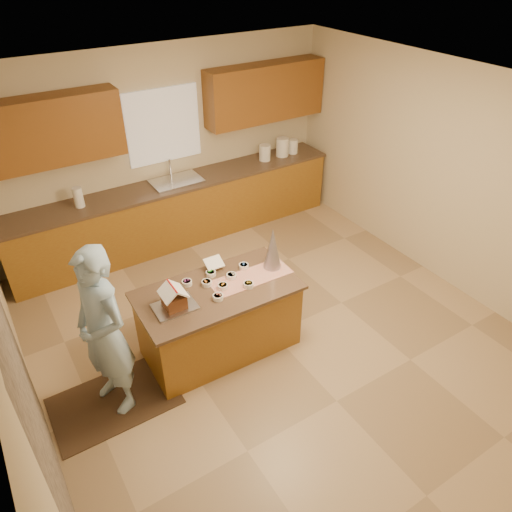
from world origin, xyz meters
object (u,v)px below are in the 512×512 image
at_px(tinsel_tree, 273,248).
at_px(gingerbread_house, 174,298).
at_px(boy, 104,333).
at_px(island_base, 219,321).

distance_m(tinsel_tree, gingerbread_house, 1.19).
relative_size(boy, gingerbread_house, 6.91).
xyz_separation_m(island_base, boy, (-1.20, -0.10, 0.50)).
bearing_deg(gingerbread_house, boy, -174.49).
bearing_deg(tinsel_tree, boy, -176.07).
distance_m(island_base, boy, 1.30).
height_order(tinsel_tree, boy, boy).
xyz_separation_m(tinsel_tree, gingerbread_house, (-1.18, -0.06, -0.13)).
xyz_separation_m(island_base, gingerbread_house, (-0.49, -0.03, 0.54)).
xyz_separation_m(boy, gingerbread_house, (0.71, 0.07, 0.04)).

